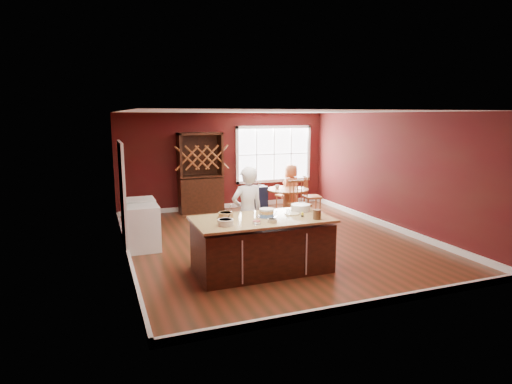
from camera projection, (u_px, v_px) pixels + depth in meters
room_shell at (273, 178)px, 8.88m from camera, size 7.00×7.00×7.00m
window at (274, 154)px, 12.57m from camera, size 2.36×0.10×1.66m
doorway at (123, 198)px, 8.45m from camera, size 0.08×1.26×2.13m
kitchen_island at (262, 246)px, 7.29m from camera, size 2.31×1.21×0.92m
dining_table at (287, 197)px, 11.11m from camera, size 1.09×1.09×0.75m
baker at (247, 212)px, 7.91m from camera, size 0.67×0.48×1.71m
layer_cake at (267, 213)px, 7.27m from camera, size 0.35×0.35×0.14m
bowl_blue at (226, 222)px, 6.72m from camera, size 0.25×0.25×0.10m
bowl_yellow at (226, 215)px, 7.22m from camera, size 0.25×0.25×0.09m
bowl_pink at (257, 222)px, 6.81m from camera, size 0.14×0.14×0.05m
bowl_olive at (272, 221)px, 6.91m from camera, size 0.16×0.16×0.06m
drinking_glass at (288, 213)px, 7.25m from camera, size 0.07×0.07×0.14m
dinner_plate at (292, 214)px, 7.49m from camera, size 0.26×0.26×0.02m
white_tub at (301, 208)px, 7.75m from camera, size 0.35×0.35×0.12m
stoneware_crock at (317, 214)px, 7.12m from camera, size 0.14×0.14×0.16m
toy_figurine at (302, 214)px, 7.29m from camera, size 0.05×0.05×0.08m
rug at (287, 217)px, 11.20m from camera, size 2.47×2.12×0.01m
chair_east at (312, 195)px, 11.44m from camera, size 0.49×0.50×1.05m
chair_south at (299, 203)px, 10.37m from camera, size 0.48×0.46×1.08m
chair_north at (284, 194)px, 12.01m from camera, size 0.50×0.49×0.91m
seated_woman at (291, 188)px, 11.67m from camera, size 0.77×0.67×1.32m
high_chair at (259, 201)px, 11.12m from camera, size 0.35×0.35×0.86m
toddler at (256, 186)px, 11.12m from camera, size 0.18×0.14×0.26m
table_plate at (299, 189)px, 11.05m from camera, size 0.19×0.19×0.01m
table_cup at (277, 187)px, 11.12m from camera, size 0.15×0.15×0.09m
hutch at (200, 173)px, 11.62m from camera, size 1.19×0.49×2.17m
washer at (143, 228)px, 8.38m from camera, size 0.62×0.60×0.89m
dryer at (140, 220)px, 8.96m from camera, size 0.63×0.61×0.92m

